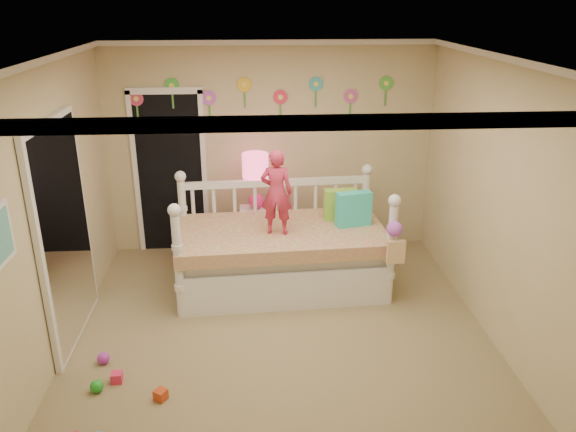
{
  "coord_description": "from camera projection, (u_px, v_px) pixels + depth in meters",
  "views": [
    {
      "loc": [
        -0.26,
        -4.55,
        3.07
      ],
      "look_at": [
        0.1,
        0.6,
        1.05
      ],
      "focal_mm": 35.21,
      "sensor_mm": 36.0,
      "label": 1
    }
  ],
  "objects": [
    {
      "name": "floor",
      "position": [
        282.0,
        342.0,
        5.36
      ],
      "size": [
        4.0,
        4.5,
        0.01
      ],
      "primitive_type": "cube",
      "color": "#7F684C",
      "rests_on": "ground"
    },
    {
      "name": "ceiling",
      "position": [
        281.0,
        60.0,
        4.42
      ],
      "size": [
        4.0,
        4.5,
        0.01
      ],
      "primitive_type": "cube",
      "color": "white",
      "rests_on": "floor"
    },
    {
      "name": "back_wall",
      "position": [
        271.0,
        149.0,
        6.98
      ],
      "size": [
        4.0,
        0.01,
        2.6
      ],
      "primitive_type": "cube",
      "color": "tan",
      "rests_on": "floor"
    },
    {
      "name": "left_wall",
      "position": [
        45.0,
        220.0,
        4.76
      ],
      "size": [
        0.01,
        4.5,
        2.6
      ],
      "primitive_type": "cube",
      "color": "tan",
      "rests_on": "floor"
    },
    {
      "name": "right_wall",
      "position": [
        505.0,
        209.0,
        5.02
      ],
      "size": [
        0.01,
        4.5,
        2.6
      ],
      "primitive_type": "cube",
      "color": "tan",
      "rests_on": "floor"
    },
    {
      "name": "crown_molding",
      "position": [
        281.0,
        64.0,
        4.43
      ],
      "size": [
        4.0,
        4.5,
        0.06
      ],
      "primitive_type": null,
      "color": "white",
      "rests_on": "ceiling"
    },
    {
      "name": "daybed",
      "position": [
        281.0,
        234.0,
        6.2
      ],
      "size": [
        2.36,
        1.36,
        1.25
      ],
      "primitive_type": null,
      "rotation": [
        0.0,
        0.0,
        0.05
      ],
      "color": "white",
      "rests_on": "floor"
    },
    {
      "name": "pillow_turquoise",
      "position": [
        354.0,
        209.0,
        6.19
      ],
      "size": [
        0.4,
        0.22,
        0.38
      ],
      "primitive_type": "cube",
      "rotation": [
        0.0,
        0.0,
        0.22
      ],
      "color": "#26B9BF",
      "rests_on": "daybed"
    },
    {
      "name": "pillow_lime",
      "position": [
        341.0,
        205.0,
        6.37
      ],
      "size": [
        0.38,
        0.15,
        0.35
      ],
      "primitive_type": "cube",
      "rotation": [
        0.0,
        0.0,
        0.04
      ],
      "color": "#8BCB3E",
      "rests_on": "daybed"
    },
    {
      "name": "child",
      "position": [
        276.0,
        192.0,
        5.89
      ],
      "size": [
        0.36,
        0.27,
        0.92
      ],
      "primitive_type": "imported",
      "rotation": [
        0.0,
        0.0,
        2.99
      ],
      "color": "#CA2D4D",
      "rests_on": "daybed"
    },
    {
      "name": "nightstand",
      "position": [
        257.0,
        233.0,
        6.96
      ],
      "size": [
        0.41,
        0.32,
        0.67
      ],
      "primitive_type": "cube",
      "rotation": [
        0.0,
        0.0,
        0.03
      ],
      "color": "white",
      "rests_on": "floor"
    },
    {
      "name": "table_lamp",
      "position": [
        255.0,
        172.0,
        6.67
      ],
      "size": [
        0.31,
        0.31,
        0.68
      ],
      "color": "#F62086",
      "rests_on": "nightstand"
    },
    {
      "name": "closet_doorway",
      "position": [
        170.0,
        172.0,
        6.98
      ],
      "size": [
        0.9,
        0.04,
        2.07
      ],
      "primitive_type": "cube",
      "color": "black",
      "rests_on": "back_wall"
    },
    {
      "name": "flower_decals",
      "position": [
        263.0,
        97.0,
        6.73
      ],
      "size": [
        3.4,
        0.02,
        0.5
      ],
      "primitive_type": null,
      "color": "#B2668C",
      "rests_on": "back_wall"
    },
    {
      "name": "mirror_closet",
      "position": [
        65.0,
        234.0,
        5.13
      ],
      "size": [
        0.07,
        1.3,
        2.1
      ],
      "primitive_type": "cube",
      "color": "white",
      "rests_on": "left_wall"
    },
    {
      "name": "wall_picture",
      "position": [
        0.0,
        235.0,
        3.83
      ],
      "size": [
        0.05,
        0.34,
        0.42
      ],
      "primitive_type": "cube",
      "color": "white",
      "rests_on": "left_wall"
    },
    {
      "name": "hanging_bag",
      "position": [
        394.0,
        244.0,
        5.63
      ],
      "size": [
        0.2,
        0.16,
        0.36
      ],
      "primitive_type": null,
      "color": "beige",
      "rests_on": "daybed"
    },
    {
      "name": "toy_scatter",
      "position": [
        114.0,
        401.0,
        4.5
      ],
      "size": [
        1.01,
        1.42,
        0.11
      ],
      "primitive_type": null,
      "rotation": [
        0.0,
        0.0,
        -0.17
      ],
      "color": "#996666",
      "rests_on": "floor"
    }
  ]
}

